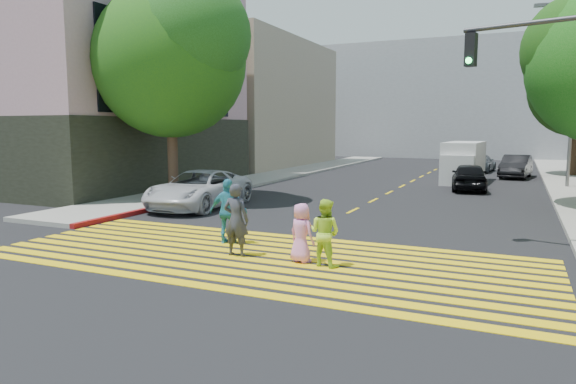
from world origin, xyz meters
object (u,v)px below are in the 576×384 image
Objects in this scene: dark_car_near at (469,177)px; white_van at (463,163)px; tree_left at (172,53)px; pedestrian_child at (301,233)px; silver_car at (480,163)px; pedestrian_man at (236,220)px; white_sedan at (199,189)px; pedestrian_extra at (228,211)px; dark_car_parked at (516,166)px; pedestrian_woman at (325,233)px.

dark_car_near is 0.81× the size of white_van.
tree_left reaches higher than white_van.
white_van is (1.65, 19.92, 0.40)m from pedestrian_child.
silver_car is 0.86× the size of white_van.
pedestrian_man is 0.42× the size of silver_car.
silver_car is (8.85, 22.05, -0.11)m from white_sedan.
tree_left is 1.76× the size of white_sedan.
pedestrian_extra is 0.41× the size of dark_car_parked.
dark_car_parked is at bearing -106.90° from pedestrian_man.
pedestrian_woman is 20.03m from white_van.
pedestrian_child is 9.07m from white_sedan.
silver_car is (11.03, 20.66, -5.62)m from tree_left.
dark_car_near is (3.99, 16.34, -0.20)m from pedestrian_man.
pedestrian_child is 0.79× the size of pedestrian_extra.
pedestrian_man is at bearing -97.14° from dark_car_parked.
white_sedan reaches higher than silver_car.
silver_car is 4.45m from dark_car_parked.
pedestrian_man is 1.69m from pedestrian_child.
tree_left is 5.27× the size of pedestrian_extra.
dark_car_parked is 5.16m from white_van.
tree_left reaches higher than dark_car_parked.
dark_car_near is at bearing -76.65° from white_van.
pedestrian_extra is at bearing -7.24° from pedestrian_woman.
tree_left is at bearing 31.43° from dark_car_near.
silver_car is at bearing 90.55° from white_van.
white_sedan is 1.23× the size of silver_car.
white_van is at bearing -102.32° from pedestrian_man.
pedestrian_extra is 6.56m from white_sedan.
white_van reaches higher than dark_car_parked.
dark_car_near is (2.31, 16.24, -0.00)m from pedestrian_child.
pedestrian_child is 24.66m from dark_car_parked.
dark_car_near is at bearing -76.64° from pedestrian_child.
tree_left is 15.43m from dark_car_near.
silver_car is at bearing -95.25° from dark_car_near.
silver_car is at bearing -72.66° from pedestrian_child.
pedestrian_child is at bearing 146.04° from pedestrian_extra.
pedestrian_extra is 16.00m from dark_car_near.
dark_car_near is (4.86, 15.24, -0.19)m from pedestrian_extra.
pedestrian_man is at bearing 88.89° from silver_car.
tree_left is 5.18× the size of pedestrian_man.
dark_car_parked reaches higher than dark_car_near.
dark_car_parked is at bearing -119.26° from pedestrian_extra.
dark_car_parked reaches higher than silver_car.
pedestrian_man is 0.34× the size of white_sedan.
white_van is (-0.66, 3.68, 0.40)m from dark_car_near.
pedestrian_man reaches higher than pedestrian_woman.
pedestrian_child is at bearing -39.22° from tree_left.
white_van is (8.49, 13.95, 0.37)m from white_sedan.
white_sedan is 21.47m from dark_car_parked.
dark_car_near reaches higher than silver_car.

